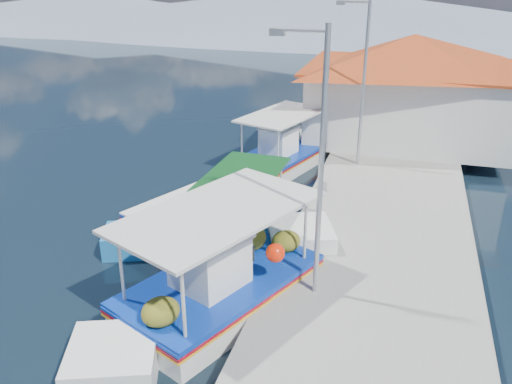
# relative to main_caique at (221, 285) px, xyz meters

# --- Properties ---
(ground) EXTENTS (160.00, 160.00, 0.00)m
(ground) POSITION_rel_main_caique_xyz_m (-2.43, -1.53, -0.55)
(ground) COLOR black
(ground) RESTS_ON ground
(quay) EXTENTS (5.00, 44.00, 0.50)m
(quay) POSITION_rel_main_caique_xyz_m (3.47, 4.47, -0.30)
(quay) COLOR gray
(quay) RESTS_ON ground
(bollards) EXTENTS (0.20, 17.20, 0.30)m
(bollards) POSITION_rel_main_caique_xyz_m (1.37, 3.72, 0.10)
(bollards) COLOR #A5A8AD
(bollards) RESTS_ON quay
(main_caique) EXTENTS (4.74, 7.86, 2.83)m
(main_caique) POSITION_rel_main_caique_xyz_m (0.00, 0.00, 0.00)
(main_caique) COLOR white
(main_caique) RESTS_ON ground
(caique_green_canopy) EXTENTS (2.03, 6.27, 2.35)m
(caique_green_canopy) POSITION_rel_main_caique_xyz_m (-0.48, 3.37, -0.20)
(caique_green_canopy) COLOR white
(caique_green_canopy) RESTS_ON ground
(caique_blue_hull) EXTENTS (3.45, 5.70, 1.11)m
(caique_blue_hull) POSITION_rel_main_caique_xyz_m (-2.58, 3.81, -0.25)
(caique_blue_hull) COLOR #1C6BAD
(caique_blue_hull) RESTS_ON ground
(caique_far) EXTENTS (3.48, 6.72, 2.47)m
(caique_far) POSITION_rel_main_caique_xyz_m (-0.81, 9.51, -0.09)
(caique_far) COLOR white
(caique_far) RESTS_ON ground
(harbor_building) EXTENTS (10.49, 10.49, 4.40)m
(harbor_building) POSITION_rel_main_caique_xyz_m (3.77, 13.47, 2.23)
(harbor_building) COLOR silver
(harbor_building) RESTS_ON quay
(lamp_post_near) EXTENTS (1.21, 0.14, 6.00)m
(lamp_post_near) POSITION_rel_main_caique_xyz_m (2.08, 0.47, 3.31)
(lamp_post_near) COLOR #A5A8AD
(lamp_post_near) RESTS_ON quay
(lamp_post_far) EXTENTS (1.21, 0.14, 6.00)m
(lamp_post_far) POSITION_rel_main_caique_xyz_m (2.08, 9.47, 3.31)
(lamp_post_far) COLOR #A5A8AD
(lamp_post_far) RESTS_ON quay
(mountain_ridge) EXTENTS (171.40, 96.00, 5.50)m
(mountain_ridge) POSITION_rel_main_caique_xyz_m (4.11, 54.47, 1.49)
(mountain_ridge) COLOR slate
(mountain_ridge) RESTS_ON ground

